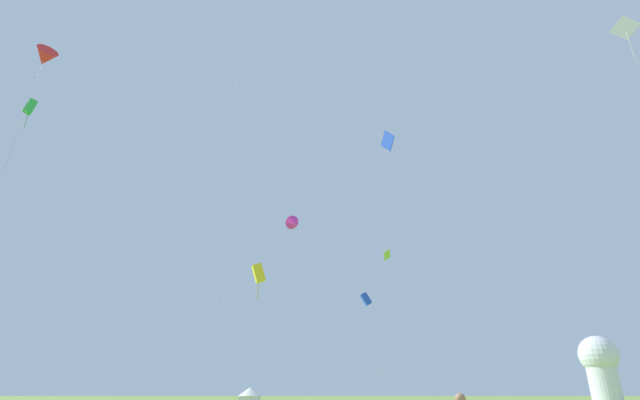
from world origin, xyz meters
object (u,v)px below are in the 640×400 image
object	(u,v)px
kite_yellow_box	(259,273)
festival_tent_center	(250,394)
kite_blue_diamond	(388,144)
kite_lime_diamond	(387,259)
kite_white_diamond	(627,33)
kite_blue_box	(366,299)
kite_magenta_delta	(294,224)
kite_red_delta	(45,58)
observatory_dome	(600,365)
kite_green_box	(30,108)

from	to	relation	value
kite_yellow_box	festival_tent_center	bearing A→B (deg)	99.61
kite_blue_diamond	kite_lime_diamond	xyz separation A→B (m)	(0.74, 12.08, -10.61)
kite_yellow_box	kite_white_diamond	size ratio (longest dim) A/B	0.49
kite_blue_box	kite_magenta_delta	size ratio (longest dim) A/B	0.58
festival_tent_center	kite_magenta_delta	bearing A→B (deg)	-68.86
kite_red_delta	festival_tent_center	xyz separation A→B (m)	(7.99, 50.98, -22.44)
kite_blue_box	festival_tent_center	bearing A→B (deg)	133.38
kite_yellow_box	kite_red_delta	size ratio (longest dim) A/B	0.67
observatory_dome	kite_yellow_box	bearing A→B (deg)	-152.27
kite_red_delta	kite_magenta_delta	bearing A→B (deg)	63.16
kite_blue_box	observatory_dome	world-z (taller)	kite_blue_box
kite_yellow_box	festival_tent_center	distance (m)	25.33
kite_lime_diamond	festival_tent_center	size ratio (longest dim) A/B	5.33
kite_yellow_box	kite_green_box	distance (m)	30.04
kite_green_box	observatory_dome	bearing A→B (deg)	32.55
kite_magenta_delta	festival_tent_center	bearing A→B (deg)	111.14
kite_lime_diamond	festival_tent_center	distance (m)	31.29
kite_lime_diamond	kite_green_box	world-z (taller)	kite_green_box
kite_green_box	kite_blue_diamond	bearing A→B (deg)	16.15
kite_green_box	kite_lime_diamond	bearing A→B (deg)	31.59
kite_blue_box	kite_lime_diamond	size ratio (longest dim) A/B	0.70
kite_yellow_box	kite_green_box	world-z (taller)	kite_green_box
kite_white_diamond	kite_red_delta	world-z (taller)	kite_white_diamond
kite_green_box	observatory_dome	distance (m)	92.09
kite_blue_diamond	kite_green_box	size ratio (longest dim) A/B	1.08
kite_green_box	observatory_dome	world-z (taller)	kite_green_box
kite_magenta_delta	kite_blue_box	bearing A→B (deg)	12.30
kite_blue_box	kite_yellow_box	bearing A→B (deg)	-167.82
kite_lime_diamond	kite_magenta_delta	bearing A→B (deg)	-168.48
kite_lime_diamond	kite_green_box	size ratio (longest dim) A/B	0.69
kite_magenta_delta	festival_tent_center	xyz separation A→B (m)	(-7.71, 19.95, -20.77)
kite_white_diamond	kite_lime_diamond	distance (m)	35.52
kite_white_diamond	kite_lime_diamond	bearing A→B (deg)	126.65
kite_blue_diamond	kite_yellow_box	bearing A→B (deg)	150.95
kite_green_box	observatory_dome	xyz separation A→B (m)	(75.58, 48.24, -21.01)
kite_magenta_delta	observatory_dome	world-z (taller)	kite_magenta_delta
kite_white_diamond	kite_blue_box	distance (m)	39.25
kite_blue_box	kite_magenta_delta	bearing A→B (deg)	-167.70
kite_white_diamond	kite_green_box	bearing A→B (deg)	176.12
kite_lime_diamond	kite_magenta_delta	xyz separation A→B (m)	(-12.22, -2.49, 4.13)
kite_red_delta	observatory_dome	size ratio (longest dim) A/B	2.29
kite_blue_diamond	kite_yellow_box	world-z (taller)	kite_blue_diamond
kite_blue_box	kite_lime_diamond	bearing A→B (deg)	9.09
kite_yellow_box	kite_blue_box	size ratio (longest dim) A/B	1.23
kite_yellow_box	kite_red_delta	bearing A→B (deg)	-110.90
kite_magenta_delta	kite_green_box	size ratio (longest dim) A/B	0.83
kite_red_delta	festival_tent_center	world-z (taller)	kite_red_delta
kite_white_diamond	kite_lime_diamond	world-z (taller)	kite_white_diamond
kite_yellow_box	kite_white_diamond	bearing A→B (deg)	-32.46
kite_yellow_box	kite_white_diamond	world-z (taller)	kite_white_diamond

